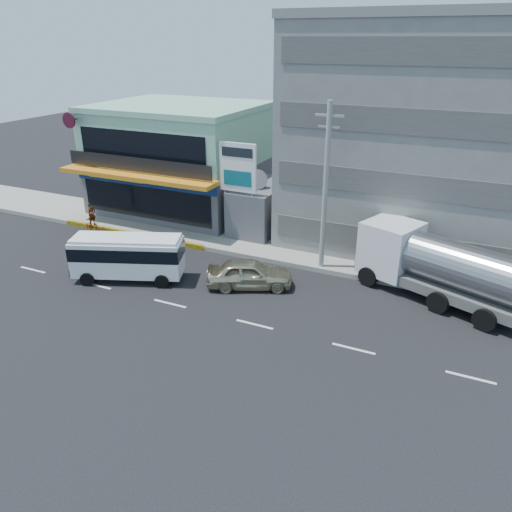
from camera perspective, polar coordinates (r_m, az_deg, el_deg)
The scene contains 12 objects.
ground at distance 27.16m, azimuth -9.81°, elevation -5.38°, with size 120.00×120.00×0.00m, color black.
sidewalk at distance 32.77m, azimuth 6.90°, elevation 0.37°, with size 70.00×5.00×0.30m, color gray.
shop_building at distance 40.85m, azimuth -8.56°, elevation 10.67°, with size 12.40×11.70×8.00m.
concrete_building at distance 35.00m, azimuth 18.42°, elevation 12.60°, with size 16.00×12.00×14.00m, color gray.
gap_structure at distance 36.06m, azimuth 0.73°, elevation 5.47°, with size 3.00×6.00×3.50m, color #504F55.
satellite_dish at distance 34.66m, azimuth 0.06°, elevation 7.86°, with size 1.50×1.50×0.15m, color slate.
billboard at distance 32.95m, azimuth -2.07°, elevation 9.44°, with size 2.60×0.18×6.90m.
utility_pole_near at distance 28.92m, azimuth 7.94°, elevation 7.65°, with size 1.60×0.30×10.00m.
minibus at distance 29.66m, azimuth -14.47°, elevation 0.18°, with size 6.62×4.17×2.65m.
sedan at distance 28.14m, azimuth -0.76°, elevation -2.02°, with size 1.95×4.84×1.65m, color #C4BA95.
tanker_truck at distance 28.20m, azimuth 19.93°, elevation -0.99°, with size 9.50×5.71×3.61m.
motorcycle_rider at distance 38.04m, azimuth -18.14°, elevation 3.61°, with size 1.80×0.98×2.19m.
Camera 1 is at (14.04, -19.23, 13.06)m, focal length 35.00 mm.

